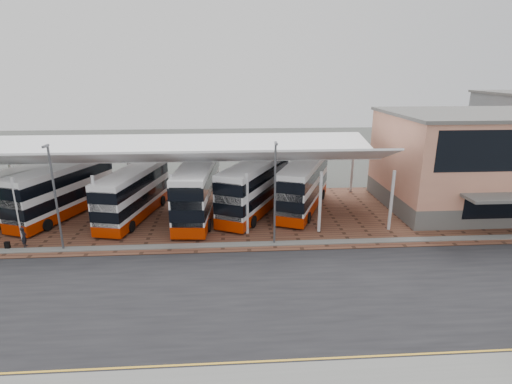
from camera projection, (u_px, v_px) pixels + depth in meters
ground at (254, 287)px, 25.00m from camera, size 140.00×140.00×0.00m
road at (255, 295)px, 24.04m from camera, size 120.00×14.00×0.02m
forecourt at (266, 214)px, 37.51m from camera, size 72.00×16.00×0.06m
north_kerb at (249, 244)px, 30.89m from camera, size 120.00×0.80×0.14m
yellow_line_near at (263, 366)px, 18.32m from camera, size 120.00×0.12×0.01m
yellow_line_far at (262, 361)px, 18.61m from camera, size 120.00×0.12×0.01m
canopy at (178, 153)px, 36.20m from camera, size 37.00×11.63×7.07m
terminal at (483, 160)px, 38.36m from camera, size 18.40×14.40×9.25m
lamp_west at (55, 195)px, 28.81m from camera, size 0.16×0.90×8.07m
lamp_east at (275, 191)px, 29.82m from camera, size 0.16×0.90×8.07m
bus_0 at (22, 193)px, 36.53m from camera, size 7.32×10.56×4.41m
bus_1 at (63, 191)px, 36.54m from camera, size 6.42×11.58×4.69m
bus_2 at (134, 194)px, 36.06m from camera, size 4.77×11.09×4.45m
bus_3 at (198, 190)px, 36.35m from camera, size 3.69×12.19×4.95m
bus_4 at (255, 188)px, 37.34m from camera, size 7.57×11.71×4.83m
bus_5 at (304, 186)px, 38.17m from camera, size 6.80×11.46×4.67m
pedestrian at (24, 237)px, 30.32m from camera, size 0.49×0.65×1.60m
suitcase at (7, 245)px, 30.06m from camera, size 0.34×0.24×0.58m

